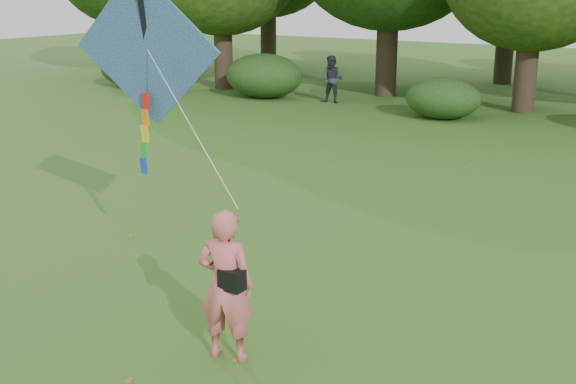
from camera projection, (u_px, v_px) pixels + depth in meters
The scene contains 7 objects.
ground at pixel (252, 348), 9.28m from camera, with size 100.00×100.00×0.00m, color #265114.
man_kite_flyer at pixel (226, 286), 8.80m from camera, with size 0.71×0.47×1.94m, color #D06263.
bystander_left at pixel (332, 79), 28.25m from camera, with size 0.90×0.70×1.86m, color #272C34.
crossbody_bag at pixel (232, 279), 8.68m from camera, with size 0.43×0.20×0.74m.
flying_kite at pixel (147, 52), 10.80m from camera, with size 4.12×2.07×3.17m.
shrub_band at pixel (544, 100), 23.67m from camera, with size 39.15×3.22×1.88m.
fallen_leaves at pixel (264, 268), 11.91m from camera, with size 7.73×14.45×0.01m.
Camera 1 is at (4.89, -6.79, 4.51)m, focal length 45.00 mm.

